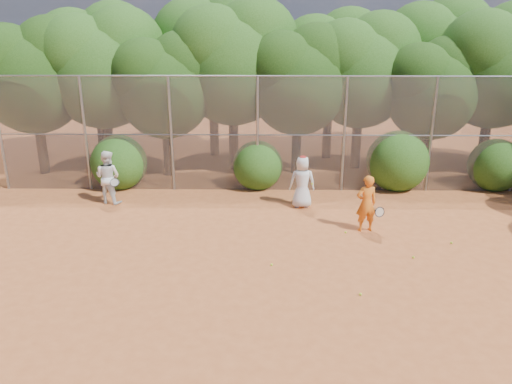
{
  "coord_description": "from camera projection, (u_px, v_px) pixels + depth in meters",
  "views": [
    {
      "loc": [
        -0.8,
        -10.98,
        5.68
      ],
      "look_at": [
        -1.0,
        2.5,
        1.1
      ],
      "focal_mm": 35.0,
      "sensor_mm": 36.0,
      "label": 1
    }
  ],
  "objects": [
    {
      "name": "ball_0",
      "position": [
        346.0,
        232.0,
        14.18
      ],
      "size": [
        0.07,
        0.07,
        0.07
      ],
      "primitive_type": "sphere",
      "color": "#B8D326",
      "rests_on": "ground"
    },
    {
      "name": "ball_3",
      "position": [
        413.0,
        257.0,
        12.66
      ],
      "size": [
        0.07,
        0.07,
        0.07
      ],
      "primitive_type": "sphere",
      "color": "#B8D326",
      "rests_on": "ground"
    },
    {
      "name": "ground",
      "position": [
        295.0,
        267.0,
        12.21
      ],
      "size": [
        80.0,
        80.0,
        0.0
      ],
      "primitive_type": "plane",
      "color": "#AB5326",
      "rests_on": "ground"
    },
    {
      "name": "player_teen",
      "position": [
        302.0,
        182.0,
        15.98
      ],
      "size": [
        0.84,
        0.57,
        1.72
      ],
      "rotation": [
        0.0,
        0.0,
        3.18
      ],
      "color": "silver",
      "rests_on": "ground"
    },
    {
      "name": "tree_1",
      "position": [
        103.0,
        65.0,
        19.05
      ],
      "size": [
        4.64,
        4.03,
        6.35
      ],
      "color": "black",
      "rests_on": "ground"
    },
    {
      "name": "ball_2",
      "position": [
        360.0,
        294.0,
        10.94
      ],
      "size": [
        0.07,
        0.07,
        0.07
      ],
      "primitive_type": "sphere",
      "color": "#B8D326",
      "rests_on": "ground"
    },
    {
      "name": "ball_1",
      "position": [
        451.0,
        243.0,
        13.5
      ],
      "size": [
        0.07,
        0.07,
        0.07
      ],
      "primitive_type": "sphere",
      "color": "#B8D326",
      "rests_on": "ground"
    },
    {
      "name": "tree_11",
      "position": [
        332.0,
        61.0,
        20.91
      ],
      "size": [
        4.64,
        4.03,
        6.35
      ],
      "color": "black",
      "rests_on": "ground"
    },
    {
      "name": "tree_9",
      "position": [
        96.0,
        56.0,
        21.19
      ],
      "size": [
        4.83,
        4.2,
        6.62
      ],
      "color": "black",
      "rests_on": "ground"
    },
    {
      "name": "bush_1",
      "position": [
        258.0,
        163.0,
        17.9
      ],
      "size": [
        1.8,
        1.8,
        1.8
      ],
      "primitive_type": "sphere",
      "color": "#204812",
      "rests_on": "ground"
    },
    {
      "name": "tree_2",
      "position": [
        166.0,
        82.0,
        18.54
      ],
      "size": [
        3.99,
        3.47,
        5.47
      ],
      "color": "black",
      "rests_on": "ground"
    },
    {
      "name": "tree_4",
      "position": [
        299.0,
        77.0,
        18.79
      ],
      "size": [
        4.19,
        3.64,
        5.73
      ],
      "color": "black",
      "rests_on": "ground"
    },
    {
      "name": "bush_3",
      "position": [
        496.0,
        163.0,
        17.76
      ],
      "size": [
        1.9,
        1.9,
        1.9
      ],
      "primitive_type": "sphere",
      "color": "#204812",
      "rests_on": "ground"
    },
    {
      "name": "fence_back",
      "position": [
        283.0,
        134.0,
        17.23
      ],
      "size": [
        20.05,
        0.09,
        4.03
      ],
      "color": "gray",
      "rests_on": "ground"
    },
    {
      "name": "tree_3",
      "position": [
        234.0,
        58.0,
        19.19
      ],
      "size": [
        4.89,
        4.26,
        6.7
      ],
      "color": "black",
      "rests_on": "ground"
    },
    {
      "name": "tree_5",
      "position": [
        362.0,
        67.0,
        19.42
      ],
      "size": [
        4.51,
        3.92,
        6.17
      ],
      "color": "black",
      "rests_on": "ground"
    },
    {
      "name": "tree_10",
      "position": [
        214.0,
        49.0,
        21.22
      ],
      "size": [
        5.15,
        4.48,
        7.06
      ],
      "color": "black",
      "rests_on": "ground"
    },
    {
      "name": "tree_0",
      "position": [
        33.0,
        72.0,
        18.69
      ],
      "size": [
        4.38,
        3.81,
        6.0
      ],
      "color": "black",
      "rests_on": "ground"
    },
    {
      "name": "bush_2",
      "position": [
        398.0,
        158.0,
        17.76
      ],
      "size": [
        2.2,
        2.2,
        2.2
      ],
      "primitive_type": "sphere",
      "color": "#204812",
      "rests_on": "ground"
    },
    {
      "name": "tree_6",
      "position": [
        433.0,
        85.0,
        18.62
      ],
      "size": [
        3.86,
        3.36,
        5.29
      ],
      "color": "black",
      "rests_on": "ground"
    },
    {
      "name": "tree_12",
      "position": [
        436.0,
        52.0,
        21.31
      ],
      "size": [
        5.02,
        4.37,
        6.88
      ],
      "color": "black",
      "rests_on": "ground"
    },
    {
      "name": "tree_7",
      "position": [
        497.0,
        62.0,
        18.9
      ],
      "size": [
        4.77,
        4.14,
        6.53
      ],
      "color": "black",
      "rests_on": "ground"
    },
    {
      "name": "bush_0",
      "position": [
        119.0,
        160.0,
        17.94
      ],
      "size": [
        2.0,
        2.0,
        2.0
      ],
      "primitive_type": "sphere",
      "color": "#204812",
      "rests_on": "ground"
    },
    {
      "name": "ball_4",
      "position": [
        272.0,
        265.0,
        12.28
      ],
      "size": [
        0.07,
        0.07,
        0.07
      ],
      "primitive_type": "sphere",
      "color": "#B8D326",
      "rests_on": "ground"
    },
    {
      "name": "player_white",
      "position": [
        108.0,
        177.0,
        16.34
      ],
      "size": [
        1.02,
        0.89,
        1.77
      ],
      "rotation": [
        0.0,
        0.0,
        2.85
      ],
      "color": "white",
      "rests_on": "ground"
    },
    {
      "name": "player_yellow",
      "position": [
        366.0,
        204.0,
        14.12
      ],
      "size": [
        0.84,
        0.53,
        1.66
      ],
      "rotation": [
        0.0,
        0.0,
        3.33
      ],
      "color": "orange",
      "rests_on": "ground"
    }
  ]
}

